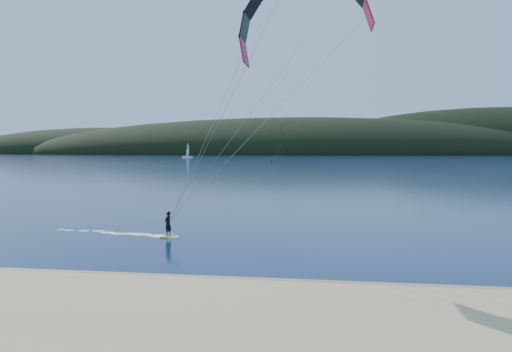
% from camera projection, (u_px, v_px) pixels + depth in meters
% --- Properties ---
extents(ground, '(1800.00, 1800.00, 0.00)m').
position_uv_depth(ground, '(134.00, 312.00, 19.79)').
color(ground, '#07153A').
rests_on(ground, ground).
extents(wet_sand, '(220.00, 2.50, 0.10)m').
position_uv_depth(wet_sand, '(170.00, 282.00, 24.23)').
color(wet_sand, olive).
rests_on(wet_sand, ground).
extents(headland, '(1200.00, 310.00, 140.00)m').
position_uv_depth(headland, '(325.00, 154.00, 755.81)').
color(headland, black).
rests_on(headland, ground).
extents(kitesurfer_near, '(25.60, 8.14, 17.22)m').
position_uv_depth(kitesurfer_near, '(299.00, 47.00, 30.10)').
color(kitesurfer_near, gold).
rests_on(kitesurfer_near, ground).
extents(kitesurfer_far, '(12.85, 6.82, 18.19)m').
position_uv_depth(kitesurfer_far, '(289.00, 132.00, 216.21)').
color(kitesurfer_far, gold).
rests_on(kitesurfer_far, ground).
extents(sailboat, '(9.49, 5.91, 13.21)m').
position_uv_depth(sailboat, '(188.00, 157.00, 431.29)').
color(sailboat, white).
rests_on(sailboat, ground).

